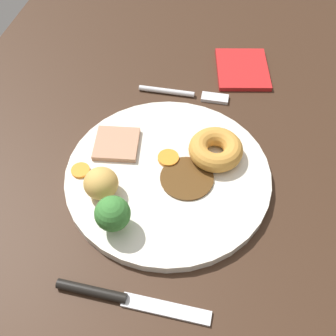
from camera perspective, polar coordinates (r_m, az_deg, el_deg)
The scene contains 12 objects.
dining_table at distance 59.77cm, azimuth 2.15°, elevation -4.70°, with size 120.00×84.00×3.60cm, color #382316.
dinner_plate at distance 59.38cm, azimuth 0.00°, elevation -1.01°, with size 29.08×29.08×1.40cm, color silver.
gravy_pool at distance 58.12cm, azimuth 2.12°, elevation -1.31°, with size 7.52×7.52×0.30cm, color #563819.
meat_slice_main at distance 62.18cm, azimuth -7.04°, elevation 3.31°, with size 6.35×6.29×0.80cm, color tan.
yorkshire_pudding at distance 60.07cm, azimuth 6.54°, elevation 2.54°, with size 7.83×7.83×2.79cm, color #C68938.
roast_potato_left at distance 55.84cm, azimuth -9.14°, elevation -2.07°, with size 4.57×4.64×4.13cm, color tan.
carrot_coin_front at distance 60.10cm, azimuth 0.04°, elevation 1.37°, with size 3.07×3.07×0.55cm, color orange.
carrot_coin_back at distance 59.81cm, azimuth -12.01°, elevation -0.65°, with size 2.64×2.64×0.43cm, color orange.
broccoli_floret at distance 51.93cm, azimuth -7.58°, elevation -6.24°, with size 4.51×4.51×5.23cm.
fork at distance 71.59cm, azimuth 2.53°, elevation 10.08°, with size 2.10×15.28×0.90cm.
knife at distance 51.27cm, azimuth -6.76°, elevation -17.16°, with size 1.82×18.52×1.20cm.
folded_napkin at distance 77.67cm, azimuth 10.13°, elevation 13.17°, with size 11.00×9.00×0.80cm, color red.
Camera 1 is at (32.62, 4.72, 51.66)cm, focal length 44.61 mm.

